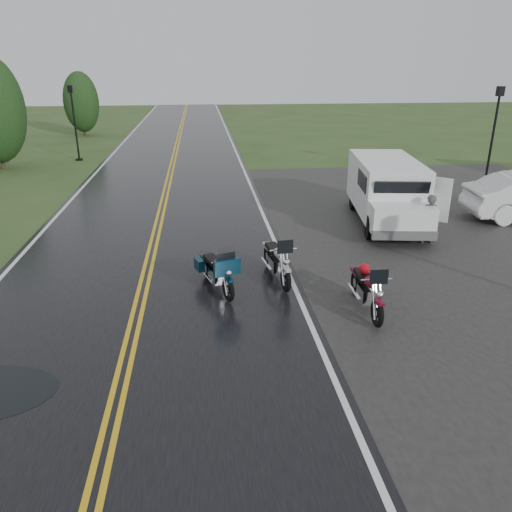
{
  "coord_description": "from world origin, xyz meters",
  "views": [
    {
      "loc": [
        1.57,
        -9.08,
        5.36
      ],
      "look_at": [
        2.8,
        2.0,
        1.0
      ],
      "focal_mm": 35.0,
      "sensor_mm": 36.0,
      "label": 1
    }
  ],
  "objects_px": {
    "motorcycle_teal": "(228,280)",
    "motorcycle_silver": "(286,270)",
    "lamp_post_far_left": "(75,123)",
    "lamp_post_far_right": "(493,136)",
    "person_at_van": "(428,220)",
    "van_white": "(372,206)",
    "motorcycle_red": "(378,302)"
  },
  "relations": [
    {
      "from": "motorcycle_teal",
      "to": "motorcycle_silver",
      "type": "xyz_separation_m",
      "value": [
        1.43,
        0.37,
        0.05
      ]
    },
    {
      "from": "lamp_post_far_left",
      "to": "lamp_post_far_right",
      "type": "height_order",
      "value": "lamp_post_far_right"
    },
    {
      "from": "person_at_van",
      "to": "motorcycle_teal",
      "type": "bearing_deg",
      "value": 23.17
    },
    {
      "from": "motorcycle_silver",
      "to": "lamp_post_far_left",
      "type": "bearing_deg",
      "value": 107.96
    },
    {
      "from": "motorcycle_teal",
      "to": "person_at_van",
      "type": "bearing_deg",
      "value": 9.68
    },
    {
      "from": "lamp_post_far_right",
      "to": "lamp_post_far_left",
      "type": "bearing_deg",
      "value": 158.19
    },
    {
      "from": "motorcycle_teal",
      "to": "van_white",
      "type": "relative_size",
      "value": 0.36
    },
    {
      "from": "motorcycle_silver",
      "to": "person_at_van",
      "type": "bearing_deg",
      "value": 24.44
    },
    {
      "from": "motorcycle_teal",
      "to": "lamp_post_far_right",
      "type": "xyz_separation_m",
      "value": [
        12.77,
        11.18,
        1.6
      ]
    },
    {
      "from": "motorcycle_red",
      "to": "motorcycle_silver",
      "type": "relative_size",
      "value": 0.98
    },
    {
      "from": "person_at_van",
      "to": "lamp_post_far_left",
      "type": "xyz_separation_m",
      "value": [
        -13.94,
        15.85,
        1.32
      ]
    },
    {
      "from": "motorcycle_red",
      "to": "van_white",
      "type": "xyz_separation_m",
      "value": [
        1.72,
        5.62,
        0.48
      ]
    },
    {
      "from": "van_white",
      "to": "lamp_post_far_left",
      "type": "height_order",
      "value": "lamp_post_far_left"
    },
    {
      "from": "van_white",
      "to": "motorcycle_red",
      "type": "bearing_deg",
      "value": -98.83
    },
    {
      "from": "motorcycle_silver",
      "to": "van_white",
      "type": "bearing_deg",
      "value": 40.31
    },
    {
      "from": "motorcycle_silver",
      "to": "lamp_post_far_left",
      "type": "distance_m",
      "value": 21.0
    },
    {
      "from": "person_at_van",
      "to": "lamp_post_far_right",
      "type": "relative_size",
      "value": 0.36
    },
    {
      "from": "van_white",
      "to": "lamp_post_far_left",
      "type": "xyz_separation_m",
      "value": [
        -12.32,
        15.24,
        0.99
      ]
    },
    {
      "from": "person_at_van",
      "to": "lamp_post_far_right",
      "type": "bearing_deg",
      "value": -134.59
    },
    {
      "from": "lamp_post_far_left",
      "to": "lamp_post_far_right",
      "type": "distance_m",
      "value": 21.86
    },
    {
      "from": "motorcycle_teal",
      "to": "motorcycle_red",
      "type": "bearing_deg",
      "value": -45.58
    },
    {
      "from": "motorcycle_teal",
      "to": "lamp_post_far_left",
      "type": "bearing_deg",
      "value": 92.69
    },
    {
      "from": "motorcycle_teal",
      "to": "lamp_post_far_left",
      "type": "distance_m",
      "value": 20.77
    },
    {
      "from": "van_white",
      "to": "lamp_post_far_left",
      "type": "bearing_deg",
      "value": 137.09
    },
    {
      "from": "person_at_van",
      "to": "motorcycle_red",
      "type": "bearing_deg",
      "value": 51.28
    },
    {
      "from": "motorcycle_red",
      "to": "van_white",
      "type": "distance_m",
      "value": 5.9
    },
    {
      "from": "lamp_post_far_right",
      "to": "person_at_van",
      "type": "bearing_deg",
      "value": -129.44
    },
    {
      "from": "motorcycle_red",
      "to": "lamp_post_far_left",
      "type": "distance_m",
      "value": 23.45
    },
    {
      "from": "van_white",
      "to": "motorcycle_silver",
      "type": "bearing_deg",
      "value": -124.18
    },
    {
      "from": "motorcycle_red",
      "to": "van_white",
      "type": "height_order",
      "value": "van_white"
    },
    {
      "from": "lamp_post_far_right",
      "to": "motorcycle_silver",
      "type": "bearing_deg",
      "value": -136.35
    },
    {
      "from": "person_at_van",
      "to": "lamp_post_far_right",
      "type": "distance_m",
      "value": 10.11
    }
  ]
}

